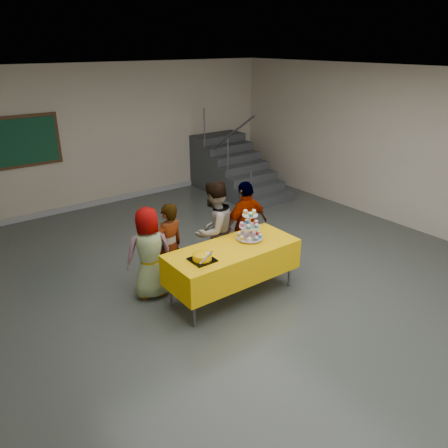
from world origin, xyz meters
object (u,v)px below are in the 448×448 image
object	(u,v)px
schoolchild_b	(169,247)
noticeboard	(25,141)
bake_table	(233,261)
cupcake_stand	(250,229)
staircase	(232,170)
schoolchild_d	(246,226)
schoolchild_c	(214,230)
schoolchild_a	(149,253)
bear_cake	(202,256)

from	to	relation	value
schoolchild_b	noticeboard	world-z (taller)	noticeboard
bake_table	cupcake_stand	bearing A→B (deg)	10.60
cupcake_stand	staircase	size ratio (longest dim) A/B	0.19
staircase	schoolchild_d	bearing A→B (deg)	-124.53
schoolchild_c	noticeboard	xyz separation A→B (m)	(-1.53, 4.13, 0.84)
cupcake_stand	noticeboard	bearing A→B (deg)	110.36
schoolchild_a	schoolchild_b	bearing A→B (deg)	-162.22
schoolchild_b	schoolchild_c	bearing A→B (deg)	163.05
schoolchild_c	schoolchild_b	bearing A→B (deg)	-21.81
schoolchild_c	schoolchild_d	size ratio (longest dim) A/B	1.06
staircase	bear_cake	bearing A→B (deg)	-131.74
noticeboard	bake_table	bearing A→B (deg)	-73.74
schoolchild_c	noticeboard	size ratio (longest dim) A/B	1.17
bake_table	schoolchild_d	bearing A→B (deg)	38.78
bake_table	schoolchild_a	world-z (taller)	schoolchild_a
schoolchild_b	schoolchild_c	world-z (taller)	schoolchild_c
schoolchild_b	bake_table	bearing A→B (deg)	119.11
bake_table	bear_cake	size ratio (longest dim) A/B	5.25
cupcake_stand	staircase	bearing A→B (deg)	55.43
schoolchild_a	noticeboard	world-z (taller)	noticeboard
schoolchild_b	noticeboard	size ratio (longest dim) A/B	1.02
bear_cake	schoolchild_c	bearing A→B (deg)	45.63
schoolchild_c	staircase	distance (m)	4.38
cupcake_stand	schoolchild_b	xyz separation A→B (m)	(-0.94, 0.67, -0.27)
schoolchild_b	schoolchild_c	distance (m)	0.74
cupcake_stand	schoolchild_d	size ratio (longest dim) A/B	0.31
bake_table	noticeboard	size ratio (longest dim) A/B	1.45
noticeboard	cupcake_stand	bearing A→B (deg)	-69.64
cupcake_stand	schoolchild_d	bearing A→B (deg)	55.21
schoolchild_c	noticeboard	bearing A→B (deg)	-83.94
schoolchild_a	schoolchild_d	size ratio (longest dim) A/B	0.92
bear_cake	schoolchild_c	xyz separation A→B (m)	(0.69, 0.71, -0.07)
bake_table	schoolchild_d	distance (m)	0.91
bear_cake	schoolchild_d	distance (m)	1.41
noticeboard	schoolchild_c	bearing A→B (deg)	-69.68
cupcake_stand	schoolchild_b	distance (m)	1.18
schoolchild_b	staircase	xyz separation A→B (m)	(3.60, 3.19, -0.17)
bear_cake	staircase	xyz separation A→B (m)	(3.57, 4.00, -0.34)
schoolchild_b	cupcake_stand	bearing A→B (deg)	135.20
schoolchild_c	schoolchild_a	bearing A→B (deg)	-18.55
schoolchild_c	schoolchild_d	world-z (taller)	schoolchild_c
schoolchild_b	noticeboard	xyz separation A→B (m)	(-0.81, 4.03, 0.94)
cupcake_stand	staircase	xyz separation A→B (m)	(2.66, 3.86, -0.44)
schoolchild_b	schoolchild_d	distance (m)	1.29
staircase	noticeboard	size ratio (longest dim) A/B	1.85
schoolchild_c	schoolchild_d	xyz separation A→B (m)	(0.56, -0.08, -0.04)
bake_table	schoolchild_a	xyz separation A→B (m)	(-0.91, 0.71, 0.11)
schoolchild_a	noticeboard	distance (m)	4.18
schoolchild_c	bear_cake	bearing A→B (deg)	31.37
schoolchild_a	schoolchild_c	bearing A→B (deg)	-169.44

